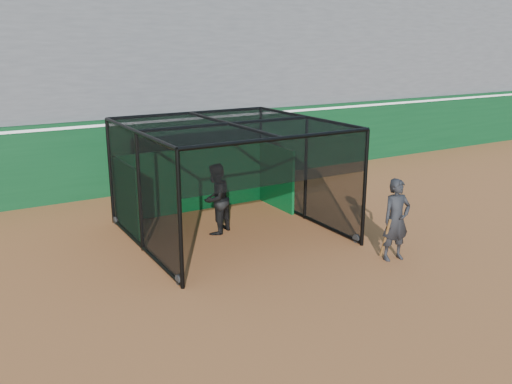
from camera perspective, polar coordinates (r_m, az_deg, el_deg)
ground at (r=11.43m, az=0.63°, el=-9.84°), size 120.00×120.00×0.00m
outfield_wall at (r=18.49m, az=-13.11°, el=3.89°), size 50.00×0.50×2.50m
grandstand at (r=21.77m, az=-16.76°, el=13.81°), size 50.00×7.85×8.95m
batting_cage at (r=14.00m, az=-2.81°, el=1.28°), size 4.90×4.99×2.91m
batter at (r=14.16m, az=-4.26°, el=-0.74°), size 1.15×1.09×1.87m
on_deck_player at (r=12.81m, az=14.53°, el=-2.87°), size 0.76×0.55×1.93m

